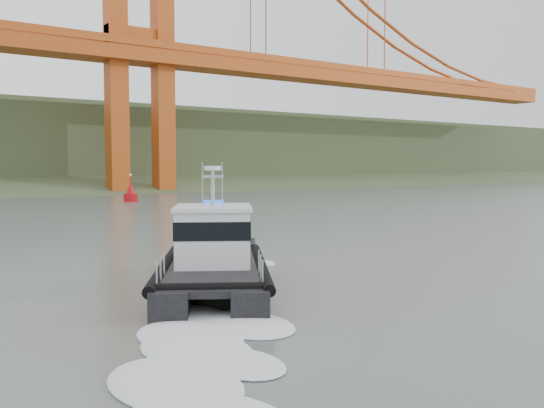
% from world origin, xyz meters
% --- Properties ---
extents(ground, '(400.00, 400.00, 0.00)m').
position_xyz_m(ground, '(0.00, 0.00, 0.00)').
color(ground, '#4A5855').
rests_on(ground, ground).
extents(patrol_boat, '(7.95, 10.04, 4.67)m').
position_xyz_m(patrol_boat, '(-6.79, 1.22, 1.17)').
color(patrol_boat, black).
rests_on(patrol_boat, ground).
extents(nav_buoy, '(1.76, 1.76, 3.67)m').
position_xyz_m(nav_buoy, '(11.56, 53.99, 0.96)').
color(nav_buoy, '#A50B0D').
rests_on(nav_buoy, ground).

